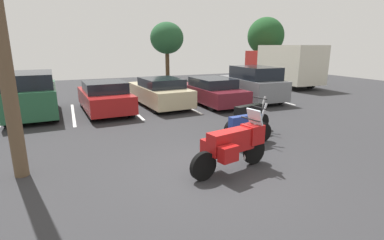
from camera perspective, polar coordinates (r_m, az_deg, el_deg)
ground at (r=7.30m, az=4.76°, el=-10.05°), size 44.00×44.00×0.10m
motorcycle_touring at (r=7.04m, az=8.20°, el=-4.69°), size 2.29×0.99×1.46m
motorcycle_second at (r=10.08m, az=11.02°, el=0.51°), size 2.10×0.76×1.25m
motorcycle_third at (r=8.88m, az=10.44°, el=-1.65°), size 2.08×0.62×1.26m
parking_stripes at (r=14.22m, az=-11.69°, el=2.11°), size 15.93×4.63×0.01m
car_green at (r=14.12m, az=-29.06°, el=4.42°), size 2.11×4.41×1.90m
car_red at (r=13.76m, az=-16.76°, el=4.31°), size 2.14×4.35×1.42m
car_champagne at (r=14.70m, az=-6.43°, el=5.48°), size 2.23×4.77×1.42m
car_maroon at (r=15.10m, az=3.87°, el=5.67°), size 1.98×4.69×1.36m
car_grey at (r=16.37m, az=11.81°, el=6.97°), size 2.04×4.36×1.87m
box_truck at (r=23.12m, az=17.42°, el=10.41°), size 2.76×6.79×2.99m
tree_far_right at (r=28.88m, az=14.30°, el=15.69°), size 3.35×3.35×5.50m
tree_right at (r=25.72m, az=-4.96°, el=15.71°), size 2.83×2.83×4.90m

